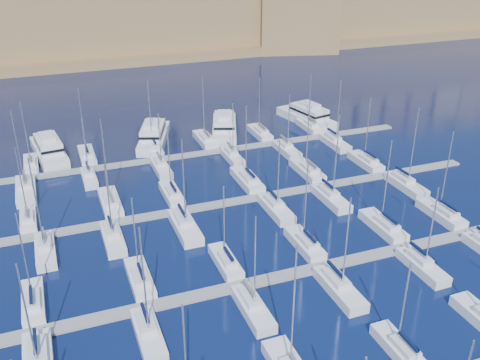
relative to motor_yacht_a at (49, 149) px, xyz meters
name	(u,v)px	position (x,y,z in m)	size (l,w,h in m)	color
ground	(281,227)	(31.78, -41.34, -1.73)	(600.00, 600.00, 0.00)	black
pontoon_mid_near	(319,268)	(31.78, -53.34, -1.53)	(84.00, 2.00, 0.40)	slate
pontoon_mid_far	(257,198)	(31.78, -31.34, -1.53)	(84.00, 2.00, 0.40)	slate
pontoon_far	(216,151)	(31.78, -9.34, -1.53)	(84.00, 2.00, 0.40)	slate
sailboat_3	(400,349)	(32.29, -70.53, -1.01)	(2.35, 7.83, 11.80)	silver
sailboat_12	(33,302)	(-4.34, -48.18, -1.00)	(2.56, 8.55, 13.00)	silver
sailboat_13	(140,279)	(8.66, -48.06, -1.00)	(2.64, 8.80, 12.49)	silver
sailboat_14	(226,262)	(20.29, -48.34, -1.01)	(2.47, 8.22, 12.17)	silver
sailboat_15	(305,244)	(32.38, -48.08, -0.99)	(2.62, 8.75, 13.47)	silver
sailboat_16	(383,226)	(45.76, -47.77, -0.97)	(2.81, 9.38, 14.73)	silver
sailboat_17	(442,214)	(56.57, -47.83, -0.98)	(2.78, 9.26, 14.60)	silver
sailboat_19	(148,334)	(7.51, -58.55, -0.97)	(2.59, 8.64, 15.04)	silver
sailboat_20	(253,308)	(20.06, -58.55, -0.99)	(2.59, 8.64, 13.77)	silver
sailboat_21	(339,288)	(31.66, -58.86, -0.98)	(2.78, 9.26, 14.07)	silver
sailboat_22	(422,266)	(44.51, -58.51, -1.00)	(2.56, 8.55, 12.94)	silver
sailboat_24	(28,219)	(-4.50, -26.50, -1.00)	(2.37, 7.89, 12.80)	silver
sailboat_25	(110,203)	(8.23, -25.55, -0.97)	(2.95, 9.83, 15.29)	silver
sailboat_26	(172,194)	(18.43, -26.10, -0.99)	(2.61, 8.71, 12.99)	silver
sailboat_27	(247,180)	(32.40, -25.44, -0.97)	(3.01, 10.04, 14.71)	silver
sailboat_28	(307,171)	(44.34, -25.58, -0.97)	(2.93, 9.77, 14.55)	silver
sailboat_29	(366,162)	(56.79, -25.90, -0.99)	(2.74, 9.12, 13.66)	silver
sailboat_30	(45,250)	(-2.43, -36.68, -0.97)	(2.67, 8.90, 15.30)	silver
sailboat_31	(113,238)	(6.91, -36.73, -0.99)	(2.70, 9.00, 12.93)	silver
sailboat_32	(185,226)	(17.62, -37.29, -0.96)	(3.04, 10.13, 15.38)	silver
sailboat_33	(276,208)	(32.84, -36.87, -0.99)	(2.78, 9.28, 13.42)	silver
sailboat_34	(331,198)	(42.94, -36.86, -0.97)	(2.78, 9.26, 15.68)	silver
sailboat_35	(406,184)	(57.82, -36.93, -0.97)	(2.82, 9.41, 15.28)	silver
sailboat_36	(31,164)	(-3.58, -4.22, -0.99)	(2.54, 8.46, 13.18)	silver
sailboat_37	(87,156)	(6.89, -3.75, -0.97)	(2.82, 9.41, 14.66)	silver
sailboat_38	(153,147)	(20.04, -3.98, -0.97)	(2.68, 8.94, 15.22)	silver
sailboat_39	(205,140)	(31.35, -3.71, -0.98)	(2.85, 9.51, 14.41)	silver
sailboat_40	(260,133)	(43.84, -3.91, -0.99)	(2.73, 9.09, 13.20)	silver
sailboat_41	(310,126)	(55.98, -4.10, -0.99)	(2.61, 8.71, 13.20)	silver
sailboat_42	(26,190)	(-4.67, -15.58, -0.96)	(3.22, 10.73, 15.42)	silver
sailboat_43	(89,177)	(6.10, -14.19, -1.01)	(2.37, 7.90, 12.41)	silver
sailboat_44	(161,167)	(19.27, -14.51, -1.01)	(2.56, 8.55, 11.89)	silver
sailboat_45	(232,157)	(33.60, -14.29, -1.01)	(2.43, 8.11, 12.08)	silver
sailboat_46	(286,149)	(45.20, -14.69, -1.00)	(2.68, 8.93, 12.64)	silver
sailboat_47	(335,142)	(56.30, -14.82, -0.98)	(2.75, 9.18, 14.44)	silver
motor_yacht_a	(49,149)	(0.00, 0.00, 0.00)	(6.93, 16.81, 5.25)	silver
motor_yacht_b	(154,135)	(21.16, 0.24, 0.00)	(10.45, 17.50, 5.25)	silver
motor_yacht_c	(224,126)	(37.07, 0.32, 0.00)	(10.43, 17.67, 5.25)	silver
motor_yacht_d	(307,116)	(57.64, 0.25, 0.00)	(8.42, 17.51, 5.25)	silver
fortified_city	(114,3)	(31.60, 113.92, 13.01)	(460.00, 108.95, 59.52)	brown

